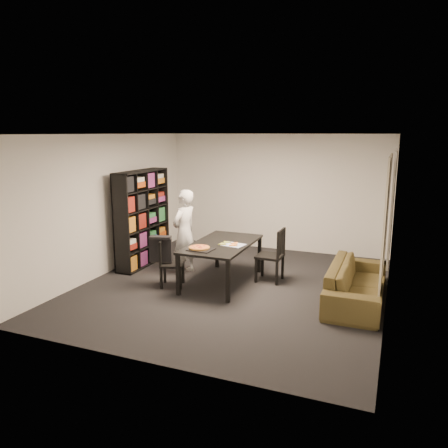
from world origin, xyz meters
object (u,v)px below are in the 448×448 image
at_px(person, 184,232).
at_px(pepperoni_pizza, 199,248).
at_px(dining_table, 222,247).
at_px(bookshelf, 142,218).
at_px(sofa, 357,283).
at_px(chair_right, 275,252).
at_px(chair_left, 167,260).
at_px(baking_tray, 201,249).

relative_size(person, pepperoni_pizza, 4.57).
bearing_deg(pepperoni_pizza, dining_table, 69.62).
bearing_deg(bookshelf, sofa, -6.52).
xyz_separation_m(chair_right, person, (-1.71, -0.17, 0.25)).
height_order(chair_left, chair_right, chair_right).
bearing_deg(bookshelf, chair_right, -0.90).
height_order(bookshelf, chair_left, bookshelf).
bearing_deg(chair_left, sofa, -99.88).
xyz_separation_m(dining_table, pepperoni_pizza, (-0.19, -0.52, 0.09)).
distance_m(chair_right, sofa, 1.54).
height_order(chair_right, baking_tray, chair_right).
relative_size(dining_table, pepperoni_pizza, 5.01).
bearing_deg(dining_table, bookshelf, 166.26).
xyz_separation_m(bookshelf, pepperoni_pizza, (1.71, -0.99, -0.19)).
xyz_separation_m(bookshelf, chair_right, (2.75, -0.04, -0.40)).
distance_m(dining_table, chair_right, 0.95).
bearing_deg(pepperoni_pizza, bookshelf, 150.03).
bearing_deg(chair_left, bookshelf, 29.53).
xyz_separation_m(chair_right, sofa, (1.46, -0.44, -0.25)).
xyz_separation_m(bookshelf, person, (1.04, -0.21, -0.15)).
distance_m(chair_left, baking_tray, 0.71).
xyz_separation_m(chair_left, chair_right, (1.66, 0.93, 0.08)).
xyz_separation_m(dining_table, person, (-0.86, 0.25, 0.13)).
bearing_deg(bookshelf, person, -11.59).
height_order(chair_left, person, person).
xyz_separation_m(chair_right, baking_tray, (-1.00, -0.97, 0.19)).
bearing_deg(dining_table, sofa, -0.38).
xyz_separation_m(chair_left, pepperoni_pizza, (0.62, -0.01, 0.29)).
distance_m(person, baking_tray, 1.07).
relative_size(bookshelf, chair_right, 1.97).
distance_m(bookshelf, baking_tray, 2.03).
xyz_separation_m(bookshelf, baking_tray, (1.75, -1.01, -0.21)).
height_order(chair_right, pepperoni_pizza, chair_right).
bearing_deg(person, chair_right, 107.15).
distance_m(chair_right, person, 1.73).
distance_m(dining_table, person, 0.91).
xyz_separation_m(chair_left, baking_tray, (0.66, -0.04, 0.27)).
distance_m(chair_left, person, 0.83).
distance_m(person, sofa, 3.21).
bearing_deg(bookshelf, baking_tray, -30.05).
bearing_deg(chair_right, person, -83.51).
xyz_separation_m(chair_left, person, (-0.05, 0.76, 0.33)).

